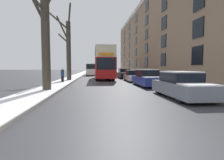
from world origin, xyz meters
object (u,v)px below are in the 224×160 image
parked_car_0 (181,86)px  pedestrian_left_sidewalk (62,75)px  bare_tree_left_0 (45,33)px  oncoming_van (91,69)px  double_decker_bus (104,62)px  parked_car_1 (147,78)px  parked_car_3 (124,74)px  parked_car_2 (133,76)px  bare_tree_left_1 (68,47)px

parked_car_0 → pedestrian_left_sidewalk: (-7.89, 9.52, 0.22)m
bare_tree_left_0 → oncoming_van: size_ratio=1.47×
oncoming_van → pedestrian_left_sidewalk: size_ratio=3.06×
double_decker_bus → parked_car_1: size_ratio=2.23×
double_decker_bus → parked_car_3: 4.02m
parked_car_1 → pedestrian_left_sidewalk: (-7.89, 3.45, 0.19)m
parked_car_1 → oncoming_van: 23.13m
bare_tree_left_0 → parked_car_1: 8.96m
parked_car_0 → parked_car_1: parked_car_1 is taller
bare_tree_left_0 → oncoming_van: bare_tree_left_0 is taller
oncoming_van → parked_car_3: bearing=-63.4°
bare_tree_left_0 → parked_car_3: 17.09m
bare_tree_left_0 → oncoming_van: bearing=84.4°
bare_tree_left_0 → parked_car_3: bearing=62.2°
parked_car_2 → parked_car_0: bearing=-90.0°
parked_car_3 → oncoming_van: 11.93m
parked_car_2 → pedestrian_left_sidewalk: pedestrian_left_sidewalk is taller
parked_car_1 → parked_car_2: bearing=90.0°
parked_car_3 → parked_car_2: bearing=-90.0°
oncoming_van → bare_tree_left_0: bearing=-95.6°
bare_tree_left_0 → parked_car_0: bearing=-21.3°
parked_car_0 → oncoming_van: size_ratio=0.91×
bare_tree_left_0 → parked_car_1: (7.83, 3.02, -3.16)m
bare_tree_left_1 → pedestrian_left_sidewalk: (-0.13, -3.02, -3.19)m
bare_tree_left_1 → parked_car_0: size_ratio=1.92×
bare_tree_left_0 → pedestrian_left_sidewalk: size_ratio=4.51×
parked_car_0 → pedestrian_left_sidewalk: size_ratio=2.79×
double_decker_bus → parked_car_2: size_ratio=2.36×
parked_car_0 → parked_car_1: (0.00, 6.07, 0.03)m
double_decker_bus → oncoming_van: size_ratio=2.08×
parked_car_0 → parked_car_3: 17.91m
parked_car_1 → pedestrian_left_sidewalk: size_ratio=2.86×
oncoming_van → pedestrian_left_sidewalk: 19.22m
bare_tree_left_1 → parked_car_2: 8.54m
double_decker_bus → oncoming_van: 12.47m
parked_car_0 → parked_car_1: size_ratio=0.97×
double_decker_bus → pedestrian_left_sidewalk: size_ratio=6.37×
parked_car_0 → pedestrian_left_sidewalk: bearing=129.7°
pedestrian_left_sidewalk → double_decker_bus: bearing=-90.7°
parked_car_1 → parked_car_2: parked_car_1 is taller
parked_car_2 → pedestrian_left_sidewalk: 8.17m
parked_car_0 → oncoming_van: (-5.33, 28.56, 0.68)m
parked_car_3 → oncoming_van: oncoming_van is taller
parked_car_3 → pedestrian_left_sidewalk: (-7.89, -8.39, 0.17)m
bare_tree_left_0 → double_decker_bus: size_ratio=0.71×
bare_tree_left_1 → parked_car_2: bare_tree_left_1 is taller
bare_tree_left_0 → oncoming_van: 25.76m
oncoming_van → double_decker_bus: bearing=-80.4°
bare_tree_left_1 → parked_car_3: 10.02m
parked_car_0 → parked_car_3: (-0.00, 17.91, 0.05)m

